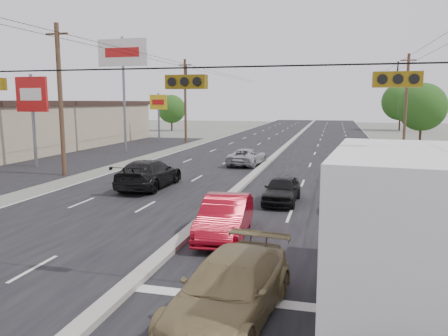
{
  "coord_description": "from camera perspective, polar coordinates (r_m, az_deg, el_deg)",
  "views": [
    {
      "loc": [
        5.18,
        -10.64,
        4.96
      ],
      "look_at": [
        0.73,
        6.89,
        2.2
      ],
      "focal_mm": 35.0,
      "sensor_mm": 36.0,
      "label": 1
    }
  ],
  "objects": [
    {
      "name": "oncoming_far",
      "position": [
        34.28,
        3.05,
        1.45
      ],
      "size": [
        2.72,
        4.96,
        1.32
      ],
      "primitive_type": "imported",
      "rotation": [
        0.0,
        0.0,
        3.03
      ],
      "color": "#9D9FA4",
      "rests_on": "ground"
    },
    {
      "name": "parking_lot",
      "position": [
        42.27,
        -17.54,
        1.52
      ],
      "size": [
        10.0,
        42.0,
        0.02
      ],
      "primitive_type": "cube",
      "color": "black",
      "rests_on": "ground"
    },
    {
      "name": "traffic_signals",
      "position": [
        11.31,
        -5.42,
        11.35
      ],
      "size": [
        25.0,
        0.3,
        0.54
      ],
      "color": "black",
      "rests_on": "ground"
    },
    {
      "name": "strip_mall",
      "position": [
        47.43,
        -26.99,
        4.51
      ],
      "size": [
        12.0,
        42.0,
        4.6
      ],
      "primitive_type": "cube",
      "color": "tan",
      "rests_on": "ground"
    },
    {
      "name": "queue_car_a",
      "position": [
        21.67,
        7.57,
        -2.83
      ],
      "size": [
        1.69,
        3.95,
        1.33
      ],
      "primitive_type": "imported",
      "rotation": [
        0.0,
        0.0,
        -0.03
      ],
      "color": "black",
      "rests_on": "ground"
    },
    {
      "name": "oncoming_near",
      "position": [
        25.56,
        -9.76,
        -0.77
      ],
      "size": [
        2.33,
        5.68,
        1.65
      ],
      "primitive_type": "imported",
      "rotation": [
        0.0,
        0.0,
        3.14
      ],
      "color": "black",
      "rests_on": "ground"
    },
    {
      "name": "utility_pole_left_b",
      "position": [
        31.15,
        -20.58,
        8.39
      ],
      "size": [
        1.6,
        0.3,
        10.0
      ],
      "color": "#422D1E",
      "rests_on": "ground"
    },
    {
      "name": "pole_sign_mid",
      "position": [
        36.23,
        -23.78,
        8.19
      ],
      "size": [
        2.6,
        0.25,
        7.0
      ],
      "color": "slate",
      "rests_on": "ground"
    },
    {
      "name": "tan_sedan",
      "position": [
        10.33,
        0.81,
        -15.56
      ],
      "size": [
        2.59,
        5.15,
        1.44
      ],
      "primitive_type": "imported",
      "rotation": [
        0.0,
        0.0,
        -0.12
      ],
      "color": "olive",
      "rests_on": "ground"
    },
    {
      "name": "queue_car_d",
      "position": [
        17.43,
        22.73,
        -6.23
      ],
      "size": [
        2.15,
        4.78,
        1.36
      ],
      "primitive_type": "imported",
      "rotation": [
        0.0,
        0.0,
        0.05
      ],
      "color": "navy",
      "rests_on": "ground"
    },
    {
      "name": "queue_car_b",
      "position": [
        19.62,
        17.81,
        -4.22
      ],
      "size": [
        1.97,
        4.53,
        1.45
      ],
      "primitive_type": "imported",
      "rotation": [
        0.0,
        0.0,
        0.1
      ],
      "color": "white",
      "rests_on": "ground"
    },
    {
      "name": "queue_car_c",
      "position": [
        27.06,
        17.27,
        -0.78
      ],
      "size": [
        2.88,
        5.27,
        1.4
      ],
      "primitive_type": "imported",
      "rotation": [
        0.0,
        0.0,
        0.11
      ],
      "color": "#A2A5A9",
      "rests_on": "ground"
    },
    {
      "name": "road_surface",
      "position": [
        41.27,
        6.92,
        1.7
      ],
      "size": [
        20.0,
        160.0,
        0.02
      ],
      "primitive_type": "cube",
      "color": "black",
      "rests_on": "ground"
    },
    {
      "name": "pole_sign_billboard",
      "position": [
        43.54,
        -13.08,
        13.6
      ],
      "size": [
        5.0,
        0.25,
        11.0
      ],
      "color": "slate",
      "rests_on": "ground"
    },
    {
      "name": "utility_pole_right_c",
      "position": [
        51.17,
        22.7,
        8.17
      ],
      "size": [
        1.6,
        0.3,
        10.0
      ],
      "color": "#422D1E",
      "rests_on": "ground"
    },
    {
      "name": "utility_pole_left_c",
      "position": [
        53.64,
        -5.07,
        8.79
      ],
      "size": [
        1.6,
        0.3,
        10.0
      ],
      "color": "#422D1E",
      "rests_on": "ground"
    },
    {
      "name": "center_median",
      "position": [
        41.26,
        6.92,
        1.84
      ],
      "size": [
        0.5,
        160.0,
        0.2
      ],
      "primitive_type": "cube",
      "color": "gray",
      "rests_on": "ground"
    },
    {
      "name": "pole_sign_far",
      "position": [
        54.9,
        -8.55,
        7.99
      ],
      "size": [
        2.2,
        0.25,
        6.0
      ],
      "color": "slate",
      "rests_on": "ground"
    },
    {
      "name": "tree_right_mid",
      "position": [
        56.51,
        24.45,
        7.26
      ],
      "size": [
        5.6,
        5.6,
        7.14
      ],
      "color": "#382619",
      "rests_on": "ground"
    },
    {
      "name": "queue_car_e",
      "position": [
        24.9,
        18.5,
        -1.74
      ],
      "size": [
        1.85,
        3.95,
        1.31
      ],
      "primitive_type": "imported",
      "rotation": [
        0.0,
        0.0,
        -0.08
      ],
      "color": "maroon",
      "rests_on": "ground"
    },
    {
      "name": "red_sedan",
      "position": [
        16.13,
        0.18,
        -6.44
      ],
      "size": [
        1.95,
        4.69,
        1.51
      ],
      "primitive_type": "imported",
      "rotation": [
        0.0,
        0.0,
        0.08
      ],
      "color": "maroon",
      "rests_on": "ground"
    },
    {
      "name": "box_truck",
      "position": [
        11.11,
        21.58,
        -7.32
      ],
      "size": [
        3.4,
        7.95,
        3.93
      ],
      "rotation": [
        0.0,
        0.0,
        -0.09
      ],
      "color": "black",
      "rests_on": "ground"
    },
    {
      "name": "tree_right_far",
      "position": [
        81.37,
        22.1,
        8.03
      ],
      "size": [
        6.4,
        6.4,
        8.16
      ],
      "color": "#382619",
      "rests_on": "ground"
    },
    {
      "name": "ground",
      "position": [
        12.83,
        -11.14,
        -14.23
      ],
      "size": [
        200.0,
        200.0,
        0.0
      ],
      "primitive_type": "plane",
      "color": "#606356",
      "rests_on": "ground"
    },
    {
      "name": "tree_left_far",
      "position": [
        75.7,
        -6.87,
        7.66
      ],
      "size": [
        4.8,
        4.8,
        6.12
      ],
      "color": "#382619",
      "rests_on": "ground"
    },
    {
      "name": "black_suv",
      "position": [
        9.6,
        24.89,
        -18.12
      ],
      "size": [
        2.85,
        5.6,
        1.52
      ],
      "primitive_type": "imported",
      "rotation": [
        0.0,
        0.0,
        0.06
      ],
      "color": "black",
      "rests_on": "ground"
    }
  ]
}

